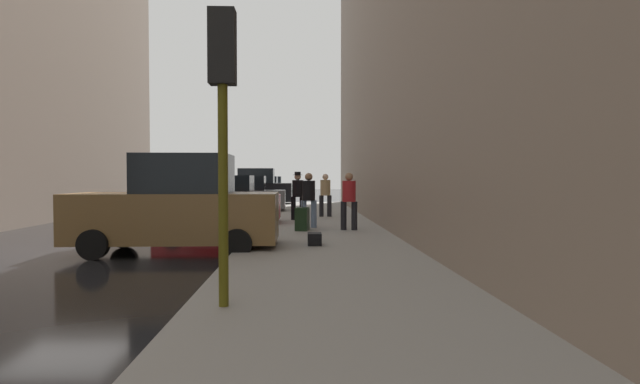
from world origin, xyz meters
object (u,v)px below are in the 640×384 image
object	(u,v)px
parked_dark_green_sedan	(268,187)
pedestrian_in_tan_coat	(325,193)
parked_gray_coupe	(242,196)
fire_hydrant	(271,214)
parked_bronze_suv	(178,208)
pedestrian_in_jeans	(309,197)
traffic_light	(223,92)
rolling_suitcase	(302,219)
pedestrian_in_red_jacket	(349,198)
parked_red_hatchback	(220,202)
parked_black_suv	(254,189)
parked_silver_sedan	(262,189)
duffel_bag	(315,239)
pedestrian_with_fedora	(298,193)

from	to	relation	value
parked_dark_green_sedan	pedestrian_in_tan_coat	xyz separation A→B (m)	(3.79, -23.38, 0.26)
parked_gray_coupe	fire_hydrant	size ratio (longest dim) A/B	5.99
parked_bronze_suv	pedestrian_in_jeans	bearing A→B (deg)	53.27
traffic_light	pedestrian_in_tan_coat	bearing A→B (deg)	82.03
parked_dark_green_sedan	rolling_suitcase	distance (m)	28.68
pedestrian_in_red_jacket	rolling_suitcase	xyz separation A→B (m)	(-1.40, -0.06, -0.61)
parked_red_hatchback	parked_black_suv	size ratio (longest dim) A/B	0.92
parked_gray_coupe	parked_silver_sedan	world-z (taller)	same
pedestrian_in_red_jacket	parked_gray_coupe	bearing A→B (deg)	115.21
parked_bronze_suv	parked_gray_coupe	size ratio (longest dim) A/B	1.09
parked_silver_sedan	rolling_suitcase	distance (m)	21.50
fire_hydrant	rolling_suitcase	distance (m)	2.23
parked_red_hatchback	traffic_light	world-z (taller)	traffic_light
parked_bronze_suv	pedestrian_in_red_jacket	world-z (taller)	parked_bronze_suv
duffel_bag	fire_hydrant	bearing A→B (deg)	104.23
parked_bronze_suv	traffic_light	xyz separation A→B (m)	(1.85, -5.36, 1.73)
fire_hydrant	pedestrian_in_red_jacket	xyz separation A→B (m)	(2.44, -1.92, 0.61)
parked_red_hatchback	pedestrian_with_fedora	world-z (taller)	pedestrian_with_fedora
parked_silver_sedan	parked_gray_coupe	bearing A→B (deg)	-90.00
parked_red_hatchback	fire_hydrant	bearing A→B (deg)	-22.14
parked_gray_coupe	pedestrian_in_red_jacket	xyz separation A→B (m)	(4.24, -9.01, 0.26)
rolling_suitcase	parked_bronze_suv	bearing A→B (deg)	-130.80
parked_black_suv	parked_silver_sedan	distance (m)	6.08
parked_dark_green_sedan	pedestrian_in_jeans	bearing A→B (deg)	-83.73
parked_gray_coupe	fire_hydrant	world-z (taller)	parked_gray_coupe
parked_bronze_suv	rolling_suitcase	xyz separation A→B (m)	(2.84, 3.29, -0.54)
parked_gray_coupe	traffic_light	bearing A→B (deg)	-84.03
parked_gray_coupe	pedestrian_in_red_jacket	distance (m)	9.96
pedestrian_in_jeans	pedestrian_with_fedora	distance (m)	2.92
parked_silver_sedan	pedestrian_in_red_jacket	distance (m)	21.67
rolling_suitcase	pedestrian_in_red_jacket	bearing A→B (deg)	2.35
pedestrian_in_jeans	parked_silver_sedan	bearing A→B (deg)	98.45
parked_bronze_suv	parked_silver_sedan	distance (m)	24.60
pedestrian_in_jeans	fire_hydrant	bearing A→B (deg)	136.41
parked_bronze_suv	traffic_light	distance (m)	5.93
parked_black_suv	pedestrian_in_tan_coat	world-z (taller)	parked_black_suv
pedestrian_in_jeans	rolling_suitcase	bearing A→B (deg)	-104.54
pedestrian_in_tan_coat	pedestrian_with_fedora	xyz separation A→B (m)	(-1.10, -1.46, 0.03)
fire_hydrant	traffic_light	xyz separation A→B (m)	(0.05, -10.63, 2.26)
parked_bronze_suv	parked_gray_coupe	distance (m)	12.36
parked_bronze_suv	parked_black_suv	size ratio (longest dim) A/B	1.00
pedestrian_with_fedora	duffel_bag	distance (m)	6.96
parked_dark_green_sedan	pedestrian_with_fedora	xyz separation A→B (m)	(2.69, -24.85, 0.29)
parked_silver_sedan	pedestrian_with_fedora	bearing A→B (deg)	-81.33
fire_hydrant	duffel_bag	distance (m)	5.35
parked_black_suv	duffel_bag	distance (m)	18.72
parked_dark_green_sedan	duffel_bag	distance (m)	31.90
parked_bronze_suv	parked_red_hatchback	distance (m)	6.01
parked_silver_sedan	duffel_bag	xyz separation A→B (m)	(3.12, -24.51, -0.56)
traffic_light	pedestrian_in_jeans	distance (m)	9.66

